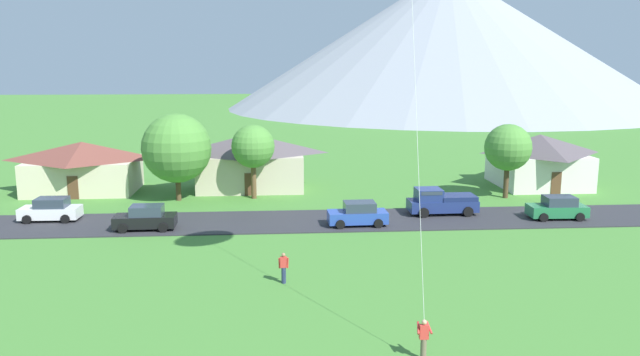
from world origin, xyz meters
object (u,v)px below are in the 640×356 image
object	(u,v)px
house_leftmost	(251,160)
parked_car_black_mid_west	(146,218)
house_left_center	(83,166)
watcher_person	(284,267)
tree_left_of_center	(253,147)
parked_car_green_east_end	(558,208)
house_right_center	(539,159)
parked_car_blue_west_end	(358,214)
parked_car_white_mid_east	(51,210)
pickup_truck_navy_west_side	(441,201)
tree_near_left	(177,148)
tree_center	(508,148)

from	to	relation	value
house_leftmost	parked_car_black_mid_west	world-z (taller)	house_leftmost
house_left_center	house_leftmost	bearing A→B (deg)	1.14
parked_car_black_mid_west	watcher_person	world-z (taller)	parked_car_black_mid_west
parked_car_black_mid_west	watcher_person	size ratio (longest dim) A/B	2.52
tree_left_of_center	parked_car_green_east_end	distance (m)	24.64
house_right_center	parked_car_blue_west_end	distance (m)	22.96
house_leftmost	parked_car_green_east_end	bearing A→B (deg)	-29.34
parked_car_blue_west_end	house_leftmost	bearing A→B (deg)	120.40
house_leftmost	house_right_center	world-z (taller)	house_leftmost
house_leftmost	parked_car_white_mid_east	world-z (taller)	house_leftmost
pickup_truck_navy_west_side	house_right_center	bearing A→B (deg)	40.61
house_right_center	parked_car_blue_west_end	bearing A→B (deg)	-145.10
house_left_center	tree_near_left	bearing A→B (deg)	-25.10
tree_left_of_center	watcher_person	bearing A→B (deg)	-83.87
parked_car_blue_west_end	parked_car_black_mid_west	bearing A→B (deg)	-179.89
tree_near_left	parked_car_black_mid_west	distance (m)	10.00
house_right_center	parked_car_blue_west_end	world-z (taller)	house_right_center
house_right_center	parked_car_white_mid_east	xyz separation A→B (m)	(-41.10, -10.18, -1.65)
house_left_center	house_right_center	size ratio (longest dim) A/B	1.19
parked_car_black_mid_west	parked_car_green_east_end	bearing A→B (deg)	1.55
house_left_center	house_right_center	world-z (taller)	house_right_center
house_right_center	parked_car_blue_west_end	xyz separation A→B (m)	(-18.78, -13.10, -1.65)
house_leftmost	parked_car_black_mid_west	distance (m)	15.49
house_left_center	parked_car_white_mid_east	bearing A→B (deg)	-86.24
tree_near_left	house_leftmost	bearing A→B (deg)	37.23
house_right_center	pickup_truck_navy_west_side	bearing A→B (deg)	-139.39
tree_center	parked_car_green_east_end	size ratio (longest dim) A/B	1.50
tree_center	pickup_truck_navy_west_side	distance (m)	9.59
tree_near_left	pickup_truck_navy_west_side	size ratio (longest dim) A/B	1.40
house_right_center	watcher_person	xyz separation A→B (m)	(-24.25, -24.29, -1.64)
watcher_person	tree_near_left	bearing A→B (deg)	112.70
house_leftmost	house_left_center	distance (m)	14.93
tree_center	watcher_person	size ratio (longest dim) A/B	3.80
house_leftmost	house_right_center	xyz separation A→B (m)	(26.86, -0.68, -0.10)
house_right_center	pickup_truck_navy_west_side	distance (m)	15.95
parked_car_white_mid_east	tree_left_of_center	bearing A→B (deg)	24.49
house_right_center	parked_car_black_mid_west	size ratio (longest dim) A/B	1.98
parked_car_blue_west_end	parked_car_black_mid_west	distance (m)	14.89
house_right_center	tree_left_of_center	distance (m)	26.78
parked_car_blue_west_end	house_right_center	bearing A→B (deg)	34.90
parked_car_green_east_end	parked_car_black_mid_west	bearing A→B (deg)	-178.45
house_left_center	parked_car_blue_west_end	bearing A→B (deg)	-30.37
tree_near_left	house_left_center	bearing A→B (deg)	154.90
tree_near_left	watcher_person	xyz separation A→B (m)	(8.56, -20.46, -3.57)
parked_car_green_east_end	pickup_truck_navy_west_side	size ratio (longest dim) A/B	0.81
house_leftmost	tree_left_of_center	world-z (taller)	tree_left_of_center
tree_left_of_center	parked_car_white_mid_east	world-z (taller)	tree_left_of_center
house_left_center	parked_car_green_east_end	world-z (taller)	house_left_center
pickup_truck_navy_west_side	tree_near_left	bearing A→B (deg)	162.57
house_leftmost	parked_car_black_mid_west	size ratio (longest dim) A/B	2.41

